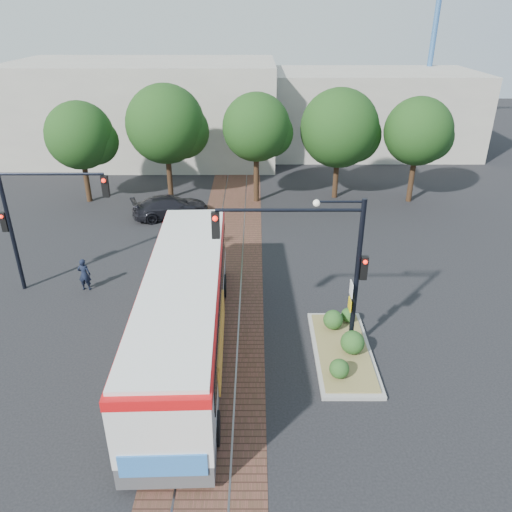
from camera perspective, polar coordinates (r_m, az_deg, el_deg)
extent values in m
plane|color=black|center=(20.39, -4.21, -9.34)|extent=(120.00, 120.00, 0.00)
cube|color=#563127|center=(23.74, -3.58, -3.68)|extent=(3.60, 40.00, 0.01)
cube|color=slate|center=(23.79, -5.39, -3.66)|extent=(0.06, 40.00, 0.01)
cube|color=slate|center=(23.70, -1.77, -3.67)|extent=(0.06, 40.00, 0.01)
cylinder|color=#382314|center=(36.02, -18.78, 8.12)|extent=(0.36, 0.36, 2.86)
sphere|color=#183611|center=(35.25, -19.52, 12.86)|extent=(4.40, 4.40, 4.40)
cylinder|color=#382314|center=(35.37, -9.86, 9.04)|extent=(0.36, 0.36, 3.12)
sphere|color=#183611|center=(34.51, -10.31, 14.61)|extent=(5.20, 5.20, 5.20)
cylinder|color=#382314|center=(34.06, 0.04, 8.99)|extent=(0.36, 0.36, 3.39)
sphere|color=#183611|center=(33.21, 0.04, 14.50)|extent=(4.40, 4.40, 4.40)
cylinder|color=#382314|center=(35.34, 9.10, 8.86)|extent=(0.36, 0.36, 2.86)
sphere|color=#183611|center=(34.49, 9.51, 14.22)|extent=(5.20, 5.20, 5.20)
cylinder|color=#382314|center=(35.68, 17.34, 8.39)|extent=(0.36, 0.36, 3.12)
sphere|color=#183611|center=(34.89, 18.06, 13.39)|extent=(4.40, 4.40, 4.40)
cube|color=#ADA899|center=(46.18, -12.33, 15.99)|extent=(22.00, 12.00, 8.00)
cube|color=#ADA899|center=(48.41, 13.05, 15.78)|extent=(18.00, 10.00, 7.00)
cylinder|color=#3F72B2|center=(53.21, 19.55, 21.92)|extent=(0.50, 0.50, 18.00)
cube|color=#454548|center=(19.52, -7.92, -9.25)|extent=(3.08, 12.89, 0.75)
cube|color=silver|center=(18.75, -8.18, -5.80)|extent=(3.10, 12.89, 2.03)
cube|color=black|center=(18.85, -8.15, -4.46)|extent=(3.12, 11.61, 0.96)
cube|color=red|center=(18.15, -8.42, -2.66)|extent=(3.14, 12.89, 0.32)
cube|color=silver|center=(18.05, -8.46, -2.07)|extent=(3.00, 12.46, 0.15)
cube|color=black|center=(13.61, -10.96, -18.37)|extent=(1.71, 0.18, 0.96)
cube|color=#2F6EBC|center=(14.41, -10.60, -22.51)|extent=(2.35, 0.14, 0.75)
cube|color=orange|center=(18.11, -3.96, -9.29)|extent=(0.22, 4.81, 1.17)
cylinder|color=black|center=(16.28, -14.02, -18.79)|extent=(0.41, 1.08, 1.07)
cylinder|color=black|center=(15.96, -4.87, -19.06)|extent=(0.41, 1.08, 1.07)
cylinder|color=black|center=(23.10, -10.02, -3.48)|extent=(0.41, 1.08, 1.07)
cylinder|color=black|center=(22.87, -3.91, -3.43)|extent=(0.41, 1.08, 1.07)
cube|color=gray|center=(19.76, 9.85, -10.74)|extent=(2.20, 5.20, 0.15)
cube|color=olive|center=(19.70, 9.88, -10.48)|extent=(1.90, 4.80, 0.08)
sphere|color=#1E4719|center=(18.15, 9.49, -12.55)|extent=(0.70, 0.70, 0.70)
sphere|color=#1E4719|center=(19.30, 10.97, -9.64)|extent=(0.90, 0.90, 0.90)
sphere|color=#1E4719|center=(20.54, 8.81, -7.17)|extent=(0.80, 0.80, 0.80)
sphere|color=#1E4719|center=(21.12, 10.49, -6.61)|extent=(0.60, 0.60, 0.60)
cylinder|color=black|center=(18.29, 11.43, -2.45)|extent=(0.18, 0.18, 6.00)
cylinder|color=black|center=(16.87, 3.83, 5.26)|extent=(5.00, 0.12, 0.12)
cube|color=black|center=(17.09, -4.63, 3.53)|extent=(0.28, 0.22, 0.95)
sphere|color=#FF190C|center=(16.85, -4.71, 4.29)|extent=(0.18, 0.18, 0.18)
cube|color=black|center=(18.15, 12.22, -1.34)|extent=(0.26, 0.20, 0.90)
sphere|color=#FF190C|center=(17.91, 12.39, -0.68)|extent=(0.16, 0.16, 0.16)
cube|color=white|center=(18.35, 10.83, -3.73)|extent=(0.04, 0.45, 0.55)
cube|color=yellow|center=(18.68, 10.67, -5.46)|extent=(0.04, 0.45, 0.45)
cylinder|color=black|center=(16.96, 9.63, 6.14)|extent=(1.60, 0.08, 0.08)
sphere|color=silver|center=(16.86, 6.92, 6.02)|extent=(0.24, 0.24, 0.24)
cylinder|color=black|center=(24.89, -26.20, 2.67)|extent=(0.18, 0.18, 6.00)
cylinder|color=black|center=(23.15, -22.42, 8.66)|extent=(4.50, 0.12, 0.12)
cube|color=black|center=(22.56, -16.84, 7.63)|extent=(0.28, 0.22, 0.95)
sphere|color=#FF190C|center=(22.34, -17.04, 8.24)|extent=(0.18, 0.18, 0.18)
cube|color=black|center=(24.85, -26.84, 3.50)|extent=(0.26, 0.20, 0.90)
sphere|color=#FF190C|center=(24.64, -27.10, 4.02)|extent=(0.16, 0.16, 0.16)
imported|color=black|center=(24.56, -19.03, -2.00)|extent=(0.59, 0.39, 1.60)
imported|color=black|center=(32.09, -9.76, 5.59)|extent=(5.13, 3.52, 1.38)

